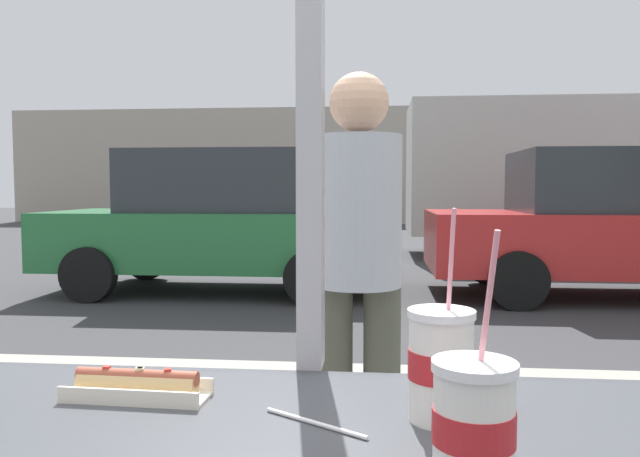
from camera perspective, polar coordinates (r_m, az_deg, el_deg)
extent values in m
plane|color=#38383A|center=(9.23, 4.52, -4.40)|extent=(60.00, 60.00, 0.00)
cube|color=#2A2C30|center=(1.23, -1.12, -13.75)|extent=(2.29, 0.02, 0.02)
cube|color=#9E9EA3|center=(1.26, -0.88, 17.68)|extent=(0.05, 0.08, 1.33)
cube|color=#A89E8E|center=(23.24, 5.09, 5.85)|extent=(28.00, 1.20, 4.32)
cylinder|color=silver|center=(0.78, 14.13, -17.94)|extent=(0.10, 0.10, 0.15)
cylinder|color=red|center=(0.78, 14.14, -17.44)|extent=(0.10, 0.10, 0.04)
cylinder|color=black|center=(0.76, 14.22, -13.10)|extent=(0.09, 0.09, 0.01)
cylinder|color=white|center=(0.76, 14.23, -12.37)|extent=(0.10, 0.10, 0.01)
cylinder|color=pink|center=(0.74, 15.31, -7.68)|extent=(0.02, 0.04, 0.20)
cylinder|color=silver|center=(0.99, 11.21, -12.74)|extent=(0.10, 0.10, 0.16)
cylinder|color=red|center=(0.99, 11.21, -12.29)|extent=(0.10, 0.10, 0.05)
cylinder|color=black|center=(0.97, 11.27, -8.38)|extent=(0.09, 0.09, 0.01)
cylinder|color=white|center=(0.97, 11.27, -7.80)|extent=(0.10, 0.10, 0.01)
cylinder|color=pink|center=(0.95, 12.08, -4.09)|extent=(0.01, 0.03, 0.20)
cube|color=beige|center=(1.13, -16.67, -14.80)|extent=(0.25, 0.09, 0.01)
cube|color=beige|center=(1.10, -17.54, -14.85)|extent=(0.25, 0.02, 0.03)
cube|color=beige|center=(1.16, -15.87, -13.72)|extent=(0.25, 0.02, 0.03)
cylinder|color=tan|center=(1.13, -16.69, -13.69)|extent=(0.21, 0.05, 0.04)
cylinder|color=#9E4733|center=(1.12, -16.70, -13.10)|extent=(0.22, 0.04, 0.03)
cube|color=red|center=(1.10, -14.03, -12.78)|extent=(0.01, 0.01, 0.01)
cube|color=beige|center=(1.12, -16.53, -12.53)|extent=(0.01, 0.01, 0.01)
cube|color=red|center=(1.14, -19.30, -12.23)|extent=(0.01, 0.01, 0.01)
cube|color=beige|center=(1.12, -16.39, -12.55)|extent=(0.01, 0.01, 0.01)
cylinder|color=white|center=(0.98, -0.47, -17.70)|extent=(0.17, 0.11, 0.01)
cube|color=#236B38|center=(7.86, -9.45, -0.94)|extent=(4.18, 1.80, 0.70)
cube|color=#282D33|center=(7.83, -9.33, 4.36)|extent=(2.18, 1.58, 0.75)
cylinder|color=black|center=(8.56, 0.57, -2.87)|extent=(0.64, 0.18, 0.64)
cylinder|color=black|center=(6.79, -0.71, -4.61)|extent=(0.64, 0.18, 0.64)
cylinder|color=black|center=(9.15, -15.86, -2.58)|extent=(0.64, 0.18, 0.64)
cylinder|color=black|center=(7.52, -20.83, -4.04)|extent=(0.64, 0.18, 0.64)
cube|color=red|center=(8.15, 26.49, -1.11)|extent=(4.59, 1.80, 0.71)
cube|color=#282D33|center=(8.11, 26.31, 3.97)|extent=(2.39, 1.59, 0.73)
cylinder|color=black|center=(8.67, 15.42, -2.92)|extent=(0.64, 0.18, 0.64)
cylinder|color=black|center=(6.91, 18.03, -4.65)|extent=(0.64, 0.18, 0.64)
cube|color=beige|center=(12.44, 20.43, 5.26)|extent=(5.22, 2.20, 2.47)
cylinder|color=black|center=(13.33, 15.07, -0.06)|extent=(0.90, 0.24, 0.90)
cylinder|color=black|center=(11.17, 16.96, -0.81)|extent=(0.90, 0.24, 0.90)
cylinder|color=#44463A|center=(2.41, 1.33, -15.28)|extent=(0.14, 0.14, 0.84)
cylinder|color=#44463A|center=(2.40, 5.78, -15.34)|extent=(0.14, 0.14, 0.84)
cylinder|color=#989FA9|center=(2.27, 3.62, 1.62)|extent=(0.32, 0.32, 0.56)
sphere|color=tan|center=(2.29, 3.66, 11.67)|extent=(0.22, 0.22, 0.22)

